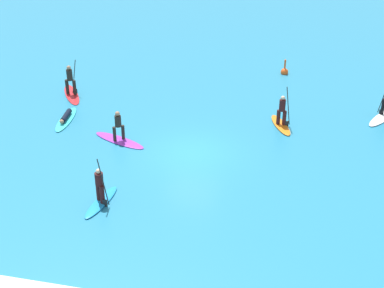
{
  "coord_description": "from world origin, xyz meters",
  "views": [
    {
      "loc": [
        5.09,
        -23.31,
        13.47
      ],
      "look_at": [
        0.0,
        0.0,
        0.5
      ],
      "focal_mm": 52.01,
      "sensor_mm": 36.0,
      "label": 1
    }
  ],
  "objects": [
    {
      "name": "ground_plane",
      "position": [
        0.0,
        0.0,
        0.0
      ],
      "size": [
        120.0,
        120.0,
        0.0
      ],
      "primitive_type": "plane",
      "color": "teal",
      "rests_on": "ground"
    },
    {
      "name": "surfer_on_teal_board",
      "position": [
        -7.58,
        2.12,
        0.12
      ],
      "size": [
        1.05,
        3.16,
        0.38
      ],
      "rotation": [
        0.0,
        0.0,
        4.83
      ],
      "color": "#33C6CC",
      "rests_on": "ground_plane"
    },
    {
      "name": "surfer_on_purple_board",
      "position": [
        -3.91,
        0.43,
        0.4
      ],
      "size": [
        3.18,
        1.88,
        1.67
      ],
      "rotation": [
        0.0,
        0.0,
        5.9
      ],
      "color": "purple",
      "rests_on": "ground_plane"
    },
    {
      "name": "marker_buoy",
      "position": [
        3.69,
        11.73,
        0.16
      ],
      "size": [
        0.5,
        0.5,
        1.1
      ],
      "color": "#E55119",
      "rests_on": "ground_plane"
    },
    {
      "name": "surfer_on_red_board",
      "position": [
        -8.64,
        5.41,
        0.51
      ],
      "size": [
        2.34,
        3.13,
        2.17
      ],
      "rotation": [
        0.0,
        0.0,
        2.13
      ],
      "color": "red",
      "rests_on": "ground_plane"
    },
    {
      "name": "surfer_on_blue_board",
      "position": [
        -2.84,
        -5.06,
        0.47
      ],
      "size": [
        0.95,
        2.64,
        2.26
      ],
      "rotation": [
        0.0,
        0.0,
        4.56
      ],
      "color": "#1E8CD1",
      "rests_on": "ground_plane"
    },
    {
      "name": "surfer_on_orange_board",
      "position": [
        4.06,
        3.93,
        0.47
      ],
      "size": [
        1.58,
        2.58,
        2.33
      ],
      "rotation": [
        0.0,
        0.0,
        5.12
      ],
      "color": "orange",
      "rests_on": "ground_plane"
    }
  ]
}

